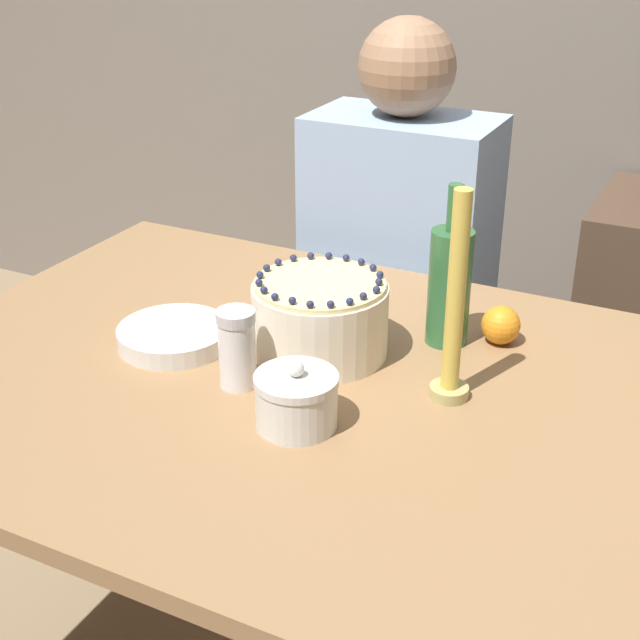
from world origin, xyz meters
TOP-DOWN VIEW (x-y plane):
  - dining_table at (0.00, 0.00)m, footprint 1.48×0.96m
  - cake at (-0.09, 0.09)m, footprint 0.22×0.22m
  - sugar_bowl at (-0.02, -0.12)m, footprint 0.12×0.12m
  - sugar_shaker at (-0.15, -0.06)m, footprint 0.06×0.06m
  - plate_stack at (-0.32, 0.01)m, footprint 0.19×0.19m
  - candle at (0.15, 0.05)m, footprint 0.06×0.06m
  - bottle at (0.08, 0.23)m, footprint 0.07×0.07m
  - orange_fruit_0 at (0.17, 0.26)m, footprint 0.07×0.07m
  - person_man_blue_shirt at (-0.18, 0.68)m, footprint 0.40×0.34m

SIDE VIEW (x-z plane):
  - person_man_blue_shirt at x=-0.18m, z-range -0.08..1.12m
  - dining_table at x=0.00m, z-range 0.26..1.00m
  - plate_stack at x=-0.32m, z-range 0.73..0.77m
  - orange_fruit_0 at x=0.17m, z-range 0.73..0.80m
  - sugar_bowl at x=-0.02m, z-range 0.72..0.83m
  - cake at x=-0.09m, z-range 0.73..0.87m
  - sugar_shaker at x=-0.15m, z-range 0.73..0.86m
  - bottle at x=0.08m, z-range 0.70..0.98m
  - candle at x=0.15m, z-range 0.71..1.03m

